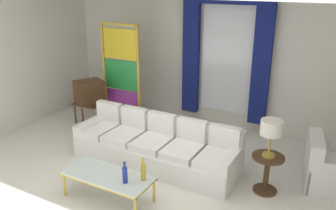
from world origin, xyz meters
TOP-DOWN VIEW (x-y plane):
  - ground_plane at (0.00, 0.00)m, footprint 16.00×16.00m
  - wall_rear at (0.00, 3.06)m, footprint 8.00×0.12m
  - wall_left at (-3.66, 0.60)m, footprint 0.12×7.00m
  - curtained_window at (0.20, 2.89)m, footprint 2.00×0.17m
  - couch_white_long at (-0.20, 0.77)m, footprint 2.93×0.95m
  - coffee_table at (-0.27, -0.54)m, footprint 1.34×0.57m
  - bottle_blue_decanter at (0.08, -0.59)m, footprint 0.07×0.07m
  - bottle_crystal_tall at (0.26, -0.41)m, footprint 0.07×0.07m
  - vintage_tv at (-2.34, 1.54)m, footprint 0.72×0.76m
  - armchair_white at (2.52, 1.39)m, footprint 0.95×0.94m
  - stained_glass_divider at (-1.79, 1.96)m, footprint 0.95×0.05m
  - peacock_figurine at (-1.33, 1.61)m, footprint 0.44×0.60m
  - round_side_table at (1.70, 0.77)m, footprint 0.48×0.48m
  - table_lamp_brass at (1.70, 0.77)m, footprint 0.32×0.32m

SIDE VIEW (x-z plane):
  - ground_plane at x=0.00m, z-range 0.00..0.00m
  - peacock_figurine at x=-1.33m, z-range -0.03..0.47m
  - armchair_white at x=2.52m, z-range -0.11..0.69m
  - couch_white_long at x=-0.20m, z-range -0.12..0.74m
  - round_side_table at x=1.70m, z-range 0.06..0.65m
  - coffee_table at x=-0.27m, z-range 0.17..0.58m
  - bottle_blue_decanter at x=0.08m, z-range 0.38..0.71m
  - bottle_crystal_tall at x=0.26m, z-range 0.38..0.72m
  - vintage_tv at x=-2.34m, z-range 0.06..1.40m
  - table_lamp_brass at x=1.70m, z-range 0.74..1.31m
  - stained_glass_divider at x=-1.79m, z-range -0.04..2.16m
  - wall_rear at x=0.00m, z-range 0.00..3.00m
  - wall_left at x=-3.66m, z-range 0.00..3.00m
  - curtained_window at x=0.20m, z-range 0.39..3.09m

